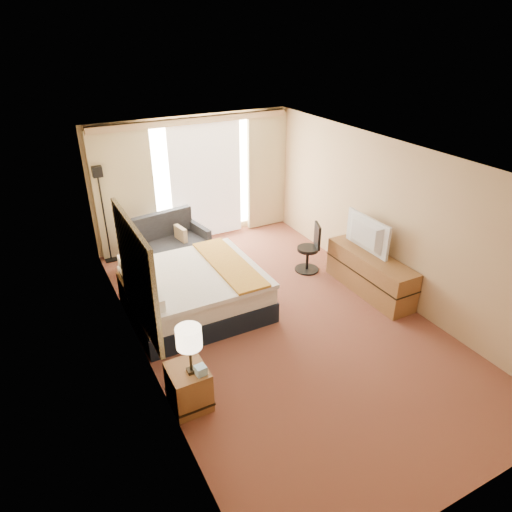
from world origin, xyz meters
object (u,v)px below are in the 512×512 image
nightstand_right (135,291)px  floor_lamp (101,195)px  loveseat (167,248)px  lamp_right (131,248)px  lamp_left (189,338)px  media_dresser (370,273)px  desk_chair (310,250)px  bed (194,291)px  television (363,235)px  nightstand_left (189,387)px

nightstand_right → floor_lamp: (-0.03, 1.85, 1.07)m
loveseat → lamp_right: lamp_right is taller
loveseat → lamp_left: lamp_left is taller
media_dresser → lamp_right: size_ratio=2.75×
floor_lamp → desk_chair: 4.02m
media_dresser → loveseat: loveseat is taller
nightstand_right → bed: (0.81, -0.60, 0.09)m
loveseat → television: bearing=-51.6°
bed → lamp_right: (-0.78, 0.60, 0.69)m
loveseat → desk_chair: bearing=-44.1°
media_dresser → loveseat: bearing=135.9°
nightstand_right → floor_lamp: bearing=90.9°
desk_chair → television: 1.14m
nightstand_left → television: (3.65, 1.29, 0.72)m
media_dresser → floor_lamp: size_ratio=0.95×
loveseat → desk_chair: loveseat is taller
nightstand_left → lamp_left: 0.77m
nightstand_right → lamp_right: 0.78m
bed → lamp_left: size_ratio=3.26×
bed → lamp_left: bearing=-111.5°
nightstand_right → loveseat: loveseat is taller
television → floor_lamp: bearing=50.5°
nightstand_right → lamp_right: bearing=6.7°
lamp_left → lamp_right: 2.57m
floor_lamp → lamp_left: floor_lamp is taller
nightstand_left → desk_chair: bearing=33.9°
nightstand_left → desk_chair: 3.88m
bed → television: (2.84, -0.61, 0.63)m
bed → floor_lamp: bearing=108.9°
media_dresser → television: size_ratio=1.73×
lamp_right → lamp_left: bearing=-89.9°
nightstand_left → media_dresser: bearing=15.8°
loveseat → lamp_left: bearing=-113.2°
lamp_left → lamp_right: bearing=90.1°
desk_chair → lamp_right: 3.27m
loveseat → lamp_right: size_ratio=2.47×
television → bed: bearing=78.2°
floor_lamp → lamp_left: bearing=-89.2°
nightstand_right → lamp_left: lamp_left is taller
loveseat → lamp_left: (-0.91, -3.79, 0.73)m
lamp_left → television: (3.62, 1.36, -0.04)m
nightstand_left → desk_chair: (3.22, 2.16, 0.14)m
loveseat → television: 3.71m
nightstand_left → lamp_right: 2.62m
nightstand_left → lamp_right: lamp_right is taller
nightstand_right → floor_lamp: floor_lamp is taller
desk_chair → media_dresser: bearing=-44.5°
nightstand_right → television: (3.65, -1.21, 0.72)m
lamp_left → lamp_right: size_ratio=0.96×
bed → loveseat: bed is taller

